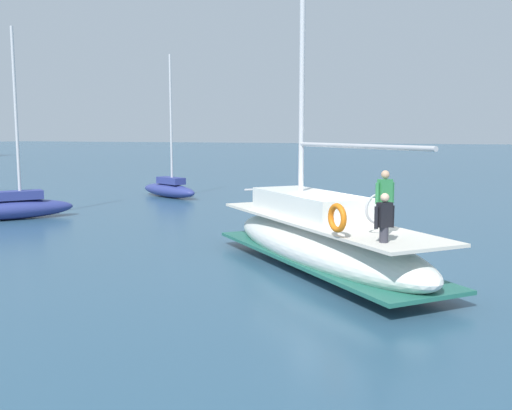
# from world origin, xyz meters

# --- Properties ---
(ground_plane) EXTENTS (400.00, 400.00, 0.00)m
(ground_plane) POSITION_xyz_m (0.00, 0.00, 0.00)
(ground_plane) COLOR #2D516B
(main_sailboat) EXTENTS (8.40, 8.57, 13.53)m
(main_sailboat) POSITION_xyz_m (-0.11, 0.75, 0.91)
(main_sailboat) COLOR white
(main_sailboat) RESTS_ON ground
(moored_sloop_far) EXTENTS (3.41, 5.17, 8.58)m
(moored_sloop_far) POSITION_xyz_m (14.86, 14.24, 0.58)
(moored_sloop_far) COLOR navy
(moored_sloop_far) RESTS_ON ground
(moored_catamaran) EXTENTS (5.16, 4.42, 8.64)m
(moored_catamaran) POSITION_xyz_m (4.24, 16.37, 0.60)
(moored_catamaran) COLOR navy
(moored_catamaran) RESTS_ON ground
(mooring_buoy) EXTENTS (0.69, 0.69, 0.94)m
(mooring_buoy) POSITION_xyz_m (7.69, 3.33, 0.21)
(mooring_buoy) COLOR silver
(mooring_buoy) RESTS_ON ground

